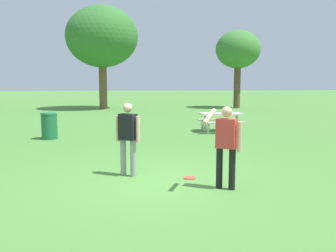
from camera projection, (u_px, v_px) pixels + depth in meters
The scene contains 8 objects.
ground_plane at pixel (159, 182), 7.81m from camera, with size 120.00×120.00×0.00m, color #4C8438.
person_thrower at pixel (128, 134), 8.19m from camera, with size 0.54×0.38×1.64m.
person_catcher at pixel (226, 141), 7.19m from camera, with size 0.82×0.56×1.64m.
frisbee at pixel (190, 178), 8.07m from camera, with size 0.26×0.26×0.03m, color #E04733.
picnic_table_near at pixel (221, 118), 15.11m from camera, with size 1.74×1.47×0.77m.
trash_can_beside_table at pixel (49, 126), 13.28m from camera, with size 0.59×0.59×0.96m.
tree_broad_center at pixel (102, 37), 25.90m from camera, with size 5.06×5.06×7.26m.
tree_far_right at pixel (238, 50), 26.92m from camera, with size 3.25×3.25×5.68m.
Camera 1 is at (-0.44, -7.58, 2.17)m, focal length 39.39 mm.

